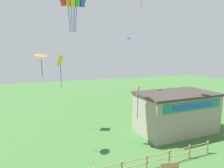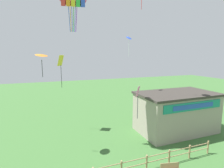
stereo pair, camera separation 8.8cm
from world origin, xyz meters
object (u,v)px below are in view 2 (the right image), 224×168
(seaside_building, at_px, (176,112))
(kite_orange_delta, at_px, (41,55))
(kite_blue_delta, at_px, (129,39))
(kite_yellow_diamond, at_px, (61,64))
(kite_pink_diamond, at_px, (138,97))

(seaside_building, relative_size, kite_orange_delta, 4.25)
(seaside_building, bearing_deg, kite_blue_delta, 139.55)
(kite_yellow_diamond, xyz_separation_m, kite_pink_diamond, (4.62, -10.45, -2.05))
(kite_yellow_diamond, distance_m, kite_blue_delta, 8.74)
(kite_orange_delta, height_order, kite_blue_delta, kite_blue_delta)
(kite_orange_delta, height_order, kite_pink_diamond, kite_orange_delta)
(kite_pink_diamond, bearing_deg, kite_yellow_diamond, 113.84)
(kite_blue_delta, bearing_deg, kite_orange_delta, -164.70)
(kite_pink_diamond, bearing_deg, kite_blue_delta, 68.39)
(kite_orange_delta, distance_m, kite_yellow_diamond, 5.11)
(seaside_building, relative_size, kite_blue_delta, 3.72)
(kite_yellow_diamond, height_order, kite_blue_delta, kite_blue_delta)
(kite_orange_delta, xyz_separation_m, kite_pink_diamond, (6.60, -5.85, -3.03))
(kite_orange_delta, distance_m, kite_pink_diamond, 9.33)
(seaside_building, bearing_deg, kite_yellow_diamond, 155.56)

